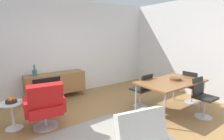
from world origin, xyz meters
TOP-DOWN VIEW (x-y plane):
  - ground_plane at (0.00, 0.00)m, footprint 8.32×8.32m
  - wall_back at (0.00, 2.60)m, footprint 6.80×0.12m
  - wall_right at (3.20, 0.00)m, footprint 0.12×5.60m
  - sideboard at (-0.26, 2.30)m, footprint 1.60×0.45m
  - vase_cobalt at (-0.79, 2.30)m, footprint 0.12×0.12m
  - dining_table at (1.58, -0.13)m, footprint 1.60×0.90m
  - wooden_bowl_on_table at (1.72, -0.14)m, footprint 0.26×0.26m
  - dining_chair_back_left at (1.24, 0.43)m, footprint 0.43×0.45m
  - dining_chair_front_right at (1.93, -0.68)m, footprint 0.40×0.43m
  - dining_chair_far_end at (2.47, -0.13)m, footprint 0.43×0.41m
  - lounge_chair_red at (-0.97, 0.81)m, footprint 0.78×0.72m
  - side_table_round at (-1.48, 1.17)m, footprint 0.44×0.44m
  - fruit_bowl at (-1.48, 1.17)m, footprint 0.20×0.20m

SIDE VIEW (x-z plane):
  - ground_plane at x=0.00m, z-range 0.00..0.00m
  - side_table_round at x=-1.48m, z-range 0.06..0.58m
  - sideboard at x=-0.26m, z-range 0.08..0.80m
  - lounge_chair_red at x=-0.97m, z-range -0.01..0.94m
  - dining_chair_back_left at x=1.24m, z-range 0.04..0.90m
  - dining_chair_front_right at x=1.93m, z-range 0.04..0.90m
  - dining_chair_far_end at x=2.47m, z-range 0.04..0.90m
  - fruit_bowl at x=-1.48m, z-range 0.51..0.61m
  - dining_table at x=1.58m, z-range 0.33..1.07m
  - wooden_bowl_on_table at x=1.72m, z-range 0.74..0.80m
  - vase_cobalt at x=-0.79m, z-range 0.67..0.96m
  - wall_back at x=0.00m, z-range 0.00..2.80m
  - wall_right at x=3.20m, z-range 0.00..2.80m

